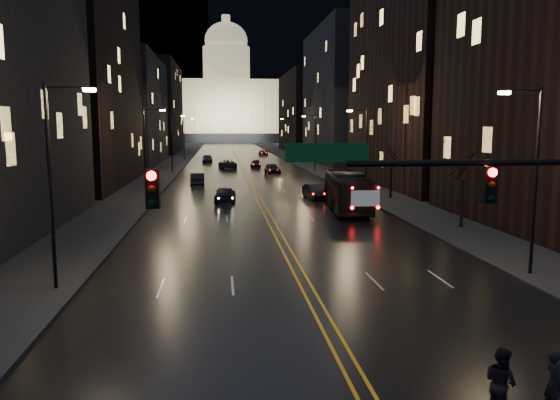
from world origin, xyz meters
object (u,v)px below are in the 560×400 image
object	(u,v)px
oncoming_car_a	(225,194)
pedestrian_a	(554,382)
oncoming_car_b	(197,179)
receding_car_a	(315,192)
bus	(347,191)
pedestrian_b	(501,382)

from	to	relation	value
oncoming_car_a	pedestrian_a	distance (m)	40.19
oncoming_car_b	receding_car_a	bearing A→B (deg)	130.06
bus	pedestrian_b	xyz separation A→B (m)	(-4.02, -33.60, -0.75)
bus	oncoming_car_a	distance (m)	11.95
bus	oncoming_car_b	bearing A→B (deg)	128.80
bus	pedestrian_b	world-z (taller)	bus
bus	oncoming_car_b	size ratio (longest dim) A/B	2.49
pedestrian_b	pedestrian_a	bearing A→B (deg)	-109.51
receding_car_a	pedestrian_a	size ratio (longest dim) A/B	2.68
pedestrian_a	pedestrian_b	bearing A→B (deg)	95.26
bus	receding_car_a	xyz separation A→B (m)	(-1.46, 7.54, -0.92)
oncoming_car_a	oncoming_car_b	xyz separation A→B (m)	(-3.18, 15.00, -0.01)
oncoming_car_b	pedestrian_a	xyz separation A→B (m)	(10.96, -54.42, 0.04)
receding_car_a	pedestrian_b	bearing A→B (deg)	-101.40
oncoming_car_b	bus	bearing A→B (deg)	120.80
bus	pedestrian_a	world-z (taller)	bus
pedestrian_b	receding_car_a	bearing A→B (deg)	-23.07
oncoming_car_a	oncoming_car_b	bearing A→B (deg)	-73.08
bus	pedestrian_b	distance (m)	33.84
bus	pedestrian_a	size ratio (longest dim) A/B	7.17
bus	oncoming_car_a	world-z (taller)	bus
oncoming_car_a	receding_car_a	world-z (taller)	oncoming_car_a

